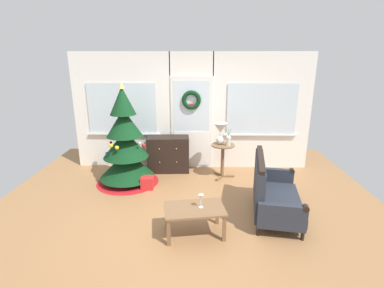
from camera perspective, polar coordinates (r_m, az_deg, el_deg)
ground_plane at (r=4.91m, az=-0.77°, el=-13.14°), size 6.76×6.76×0.00m
back_wall_with_door at (r=6.44m, az=-0.10°, el=6.38°), size 5.20×0.19×2.55m
christmas_tree at (r=5.86m, az=-12.86°, el=-0.92°), size 1.24×1.24×2.00m
dresser_cabinet at (r=6.42m, az=-4.65°, el=-1.97°), size 0.92×0.48×0.78m
settee_sofa at (r=4.86m, az=15.18°, el=-9.09°), size 0.91×1.52×0.96m
side_table at (r=6.06m, az=6.03°, el=-2.00°), size 0.50×0.48×0.71m
table_lamp at (r=5.95m, az=5.57°, el=2.62°), size 0.28×0.28×0.44m
flower_vase at (r=5.91m, az=7.14°, el=0.79°), size 0.11×0.10×0.35m
coffee_table at (r=4.21m, az=0.50°, el=-13.12°), size 0.91×0.65×0.41m
wine_glass at (r=4.12m, az=1.76°, el=-10.56°), size 0.08×0.08×0.20m
gift_box at (r=5.71m, az=-8.73°, el=-7.51°), size 0.24×0.21×0.24m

